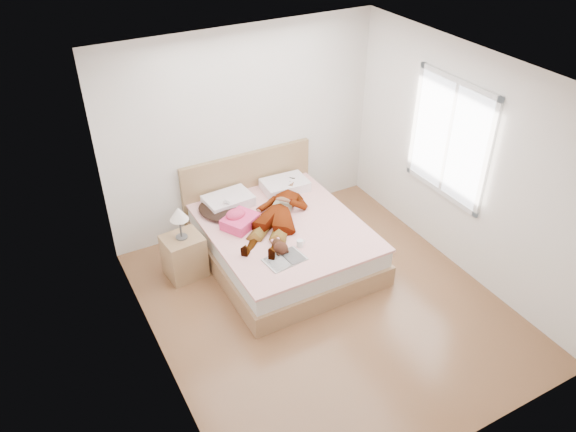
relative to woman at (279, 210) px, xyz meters
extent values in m
plane|color=#4B2C17|center=(-0.02, -1.11, -0.62)|extent=(4.00, 4.00, 0.00)
imported|color=silver|center=(0.00, 0.00, 0.00)|extent=(1.60, 1.65, 0.23)
ellipsoid|color=black|center=(-0.57, 0.45, -0.07)|extent=(0.64, 0.72, 0.09)
cube|color=silver|center=(-0.50, 0.40, 0.04)|extent=(0.09, 0.08, 0.05)
plane|color=white|center=(-0.02, -1.11, 1.98)|extent=(4.00, 4.00, 0.00)
plane|color=silver|center=(-0.02, 0.89, 0.68)|extent=(3.60, 0.00, 3.60)
plane|color=silver|center=(-0.02, -3.11, 0.68)|extent=(3.60, 0.00, 3.60)
plane|color=silver|center=(-1.82, -1.11, 0.68)|extent=(0.00, 4.00, 4.00)
plane|color=white|center=(1.78, -1.11, 0.68)|extent=(0.00, 4.00, 4.00)
cube|color=white|center=(1.76, -0.81, 0.88)|extent=(0.02, 1.10, 1.30)
cube|color=silver|center=(1.76, -1.39, 0.88)|extent=(0.04, 0.06, 1.42)
cube|color=silver|center=(1.76, -0.23, 0.88)|extent=(0.04, 0.06, 1.42)
cube|color=silver|center=(1.76, -0.81, 0.20)|extent=(0.04, 1.22, 0.06)
cube|color=silver|center=(1.76, -0.81, 1.56)|extent=(0.04, 1.22, 0.06)
cube|color=silver|center=(1.75, -0.81, 0.88)|extent=(0.03, 0.04, 1.30)
cube|color=olive|center=(-0.02, -0.16, -0.49)|extent=(1.78, 2.08, 0.26)
cube|color=silver|center=(-0.02, -0.16, -0.25)|extent=(1.70, 2.00, 0.22)
cube|color=white|center=(-0.02, -0.16, -0.13)|extent=(1.74, 2.04, 0.03)
cube|color=brown|center=(-0.02, 0.85, -0.12)|extent=(1.80, 0.07, 1.00)
cube|color=white|center=(-0.42, 0.56, -0.05)|extent=(0.61, 0.44, 0.13)
cube|color=silver|center=(0.38, 0.56, -0.05)|extent=(0.60, 0.43, 0.13)
cube|color=#F04185|center=(-0.48, 0.07, -0.05)|extent=(0.51, 0.47, 0.13)
ellipsoid|color=#E83F77|center=(-0.51, 0.11, 0.04)|extent=(0.26, 0.21, 0.12)
cube|color=silver|center=(-0.32, -0.75, -0.11)|extent=(0.46, 0.33, 0.01)
cube|color=white|center=(-0.43, -0.76, -0.10)|extent=(0.24, 0.31, 0.02)
cube|color=black|center=(-0.21, -0.74, -0.10)|extent=(0.24, 0.31, 0.02)
cylinder|color=white|center=(-0.06, -0.62, -0.07)|extent=(0.08, 0.08, 0.08)
torus|color=white|center=(-0.02, -0.62, -0.07)|extent=(0.06, 0.01, 0.06)
cylinder|color=black|center=(-0.06, -0.62, -0.04)|extent=(0.07, 0.07, 0.00)
ellipsoid|color=black|center=(-0.30, -0.62, -0.05)|extent=(0.16, 0.18, 0.13)
ellipsoid|color=beige|center=(-0.30, -0.64, -0.04)|extent=(0.09, 0.09, 0.07)
sphere|color=black|center=(-0.30, -0.52, -0.04)|extent=(0.10, 0.10, 0.10)
sphere|color=pink|center=(-0.34, -0.49, -0.02)|extent=(0.04, 0.04, 0.04)
sphere|color=pink|center=(-0.27, -0.49, -0.02)|extent=(0.04, 0.04, 0.04)
ellipsoid|color=black|center=(-0.36, -0.66, -0.08)|extent=(0.04, 0.06, 0.03)
ellipsoid|color=black|center=(-0.24, -0.66, -0.08)|extent=(0.04, 0.06, 0.03)
cube|color=olive|center=(-1.18, 0.15, -0.36)|extent=(0.47, 0.43, 0.53)
cylinder|color=#4F4F4F|center=(-1.18, 0.15, -0.08)|extent=(0.15, 0.15, 0.02)
cylinder|color=#4D4D4D|center=(-1.18, 0.15, 0.05)|extent=(0.03, 0.03, 0.27)
cone|color=white|center=(-1.18, 0.15, 0.24)|extent=(0.23, 0.23, 0.15)
camera|label=1|loc=(-2.59, -4.98, 3.68)|focal=35.00mm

